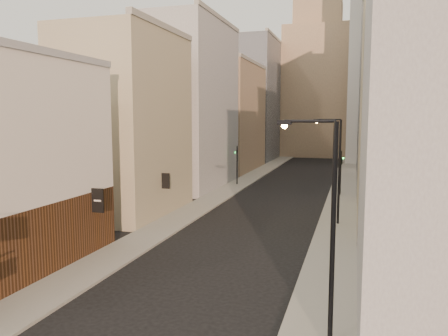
{
  "coord_description": "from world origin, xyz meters",
  "views": [
    {
      "loc": [
        7.67,
        -8.89,
        8.68
      ],
      "look_at": [
        -0.73,
        18.98,
        5.27
      ],
      "focal_mm": 35.0,
      "sensor_mm": 36.0,
      "label": 1
    }
  ],
  "objects_px": {
    "streetlamp_near": "(327,220)",
    "traffic_light_right": "(341,161)",
    "traffic_light_left": "(237,157)",
    "streetlamp_mid": "(337,165)",
    "white_tower": "(371,63)",
    "clock_tower": "(317,77)"
  },
  "relations": [
    {
      "from": "traffic_light_left",
      "to": "traffic_light_right",
      "type": "height_order",
      "value": "same"
    },
    {
      "from": "white_tower",
      "to": "streetlamp_mid",
      "type": "bearing_deg",
      "value": -94.09
    },
    {
      "from": "white_tower",
      "to": "traffic_light_right",
      "type": "height_order",
      "value": "white_tower"
    },
    {
      "from": "streetlamp_mid",
      "to": "clock_tower",
      "type": "bearing_deg",
      "value": 78.39
    },
    {
      "from": "clock_tower",
      "to": "streetlamp_mid",
      "type": "distance_m",
      "value": 67.04
    },
    {
      "from": "streetlamp_near",
      "to": "streetlamp_mid",
      "type": "height_order",
      "value": "streetlamp_near"
    },
    {
      "from": "streetlamp_near",
      "to": "clock_tower",
      "type": "bearing_deg",
      "value": 101.08
    },
    {
      "from": "streetlamp_near",
      "to": "traffic_light_left",
      "type": "xyz_separation_m",
      "value": [
        -13.4,
        37.04,
        -1.31
      ]
    },
    {
      "from": "clock_tower",
      "to": "white_tower",
      "type": "height_order",
      "value": "clock_tower"
    },
    {
      "from": "streetlamp_near",
      "to": "traffic_light_right",
      "type": "bearing_deg",
      "value": 96.78
    },
    {
      "from": "white_tower",
      "to": "streetlamp_near",
      "type": "height_order",
      "value": "white_tower"
    },
    {
      "from": "clock_tower",
      "to": "streetlamp_near",
      "type": "bearing_deg",
      "value": -84.76
    },
    {
      "from": "clock_tower",
      "to": "traffic_light_left",
      "type": "bearing_deg",
      "value": -96.73
    },
    {
      "from": "streetlamp_near",
      "to": "streetlamp_mid",
      "type": "relative_size",
      "value": 1.01
    },
    {
      "from": "clock_tower",
      "to": "streetlamp_near",
      "type": "height_order",
      "value": "clock_tower"
    },
    {
      "from": "white_tower",
      "to": "traffic_light_left",
      "type": "distance_m",
      "value": 40.44
    },
    {
      "from": "clock_tower",
      "to": "traffic_light_right",
      "type": "relative_size",
      "value": 8.98
    },
    {
      "from": "streetlamp_mid",
      "to": "traffic_light_right",
      "type": "distance_m",
      "value": 13.8
    },
    {
      "from": "white_tower",
      "to": "streetlamp_mid",
      "type": "xyz_separation_m",
      "value": [
        -3.68,
        -51.4,
        -13.74
      ]
    },
    {
      "from": "traffic_light_left",
      "to": "streetlamp_mid",
      "type": "bearing_deg",
      "value": 101.82
    },
    {
      "from": "traffic_light_left",
      "to": "traffic_light_right",
      "type": "xyz_separation_m",
      "value": [
        12.86,
        -3.97,
        0.33
      ]
    },
    {
      "from": "streetlamp_near",
      "to": "traffic_light_right",
      "type": "height_order",
      "value": "streetlamp_near"
    }
  ]
}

